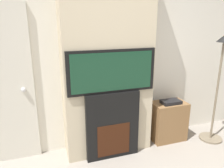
{
  "coord_description": "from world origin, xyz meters",
  "views": [
    {
      "loc": [
        -0.83,
        -0.84,
        1.78
      ],
      "look_at": [
        0.0,
        1.62,
        1.02
      ],
      "focal_mm": 35.0,
      "sensor_mm": 36.0,
      "label": 1
    }
  ],
  "objects_px": {
    "television": "(112,71)",
    "floor_lamp": "(218,84)",
    "media_stand": "(168,121)",
    "fireplace": "(112,125)"
  },
  "relations": [
    {
      "from": "television",
      "to": "floor_lamp",
      "type": "distance_m",
      "value": 1.62
    },
    {
      "from": "television",
      "to": "floor_lamp",
      "type": "bearing_deg",
      "value": -3.07
    },
    {
      "from": "floor_lamp",
      "to": "media_stand",
      "type": "height_order",
      "value": "floor_lamp"
    },
    {
      "from": "television",
      "to": "floor_lamp",
      "type": "height_order",
      "value": "floor_lamp"
    },
    {
      "from": "fireplace",
      "to": "floor_lamp",
      "type": "height_order",
      "value": "floor_lamp"
    },
    {
      "from": "floor_lamp",
      "to": "fireplace",
      "type": "bearing_deg",
      "value": 176.86
    },
    {
      "from": "fireplace",
      "to": "media_stand",
      "type": "xyz_separation_m",
      "value": [
        0.95,
        0.14,
        -0.14
      ]
    },
    {
      "from": "fireplace",
      "to": "media_stand",
      "type": "height_order",
      "value": "fireplace"
    },
    {
      "from": "fireplace",
      "to": "floor_lamp",
      "type": "bearing_deg",
      "value": -3.14
    },
    {
      "from": "floor_lamp",
      "to": "media_stand",
      "type": "distance_m",
      "value": 0.9
    }
  ]
}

